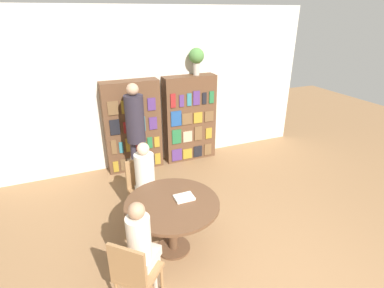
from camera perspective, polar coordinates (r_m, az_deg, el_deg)
wall_back at (r=5.96m, az=-6.53°, el=10.45°), size 6.40×0.07×3.00m
bookshelf_left at (r=5.83m, az=-11.23°, el=3.29°), size 1.06×0.34×1.75m
bookshelf_right at (r=6.15m, az=-0.47°, el=4.84°), size 1.06×0.34×1.75m
flower_vase at (r=5.93m, az=0.85°, el=16.18°), size 0.29×0.29×0.51m
reading_table at (r=3.83m, az=-3.76°, el=-12.57°), size 1.18×1.18×0.73m
chair_near_camera at (r=3.30m, az=-10.95°, el=-22.85°), size 0.57×0.57×0.90m
chair_left_side at (r=4.59m, az=-9.49°, el=-7.70°), size 0.46×0.46×0.90m
seated_reader_left at (r=4.34m, az=-8.70°, el=-6.42°), size 0.33×0.40×1.24m
seated_reader_right at (r=3.27m, az=-9.47°, el=-18.46°), size 0.40×0.40×1.23m
librarian_standing at (r=5.28m, az=-10.77°, el=4.02°), size 0.33×0.60×1.81m
open_book_on_table at (r=3.81m, az=-1.52°, el=-10.15°), size 0.24×0.18×0.03m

